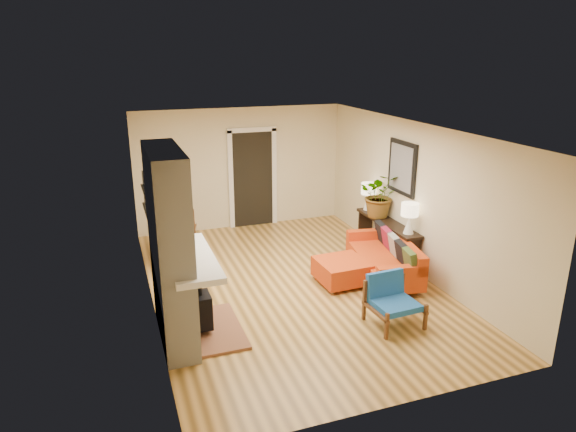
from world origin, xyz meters
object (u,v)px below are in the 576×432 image
Objects in this scene: blue_chair at (391,297)px; lamp_far at (369,193)px; sofa at (387,258)px; ottoman at (342,270)px; houseplant at (380,195)px; lamp_near at (410,215)px; console_table at (387,229)px; dining_table at (179,231)px.

blue_chair is 3.20m from lamp_far.
blue_chair is (-0.77, -1.43, 0.06)m from sofa.
ottoman is 0.95× the size of houseplant.
lamp_near is at bearing -90.00° from lamp_far.
sofa is 1.07× the size of console_table.
lamp_far is (0.38, 1.47, 0.74)m from sofa.
houseplant reaches higher than ottoman.
blue_chair is at bearing -85.75° from ottoman.
dining_table is at bearing 152.13° from lamp_near.
lamp_far reaches higher than blue_chair.
dining_table is 3.81m from houseplant.
lamp_near is at bearing -27.87° from dining_table.
dining_table reaches higher than ottoman.
houseplant is at bearing -14.40° from dining_table.
houseplant is at bearing -91.21° from lamp_far.
blue_chair is 4.20m from dining_table.
console_table is (1.15, 2.13, 0.19)m from blue_chair.
lamp_near is 0.63× the size of houseplant.
ottoman is 1.86m from houseplant.
ottoman is 1.42m from blue_chair.
console_table is 0.92m from lamp_far.
console_table is (0.38, 0.69, 0.25)m from sofa.
dining_table reaches higher than console_table.
blue_chair is 1.96m from lamp_near.
lamp_near reaches higher than console_table.
lamp_near reaches higher than dining_table.
ottoman is 3.12m from dining_table.
ottoman is at bearing -178.03° from sofa.
ottoman is (-0.87, -0.03, -0.09)m from sofa.
lamp_near is at bearing -0.06° from sofa.
dining_table is 1.86× the size of houseplant.
sofa is 1.35m from houseplant.
lamp_far is (1.26, 1.50, 0.83)m from ottoman.
houseplant is at bearing 69.49° from sofa.
houseplant reaches higher than dining_table.
dining_table is (-2.50, 3.37, 0.17)m from blue_chair.
blue_chair is at bearing -118.42° from console_table.
lamp_far is (1.15, 2.91, 0.68)m from blue_chair.
lamp_near is at bearing -90.00° from console_table.
ottoman is 1.52× the size of lamp_far.
lamp_far is (0.00, 0.78, 0.49)m from console_table.
houseplant is (-0.01, 1.00, 0.09)m from lamp_near.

